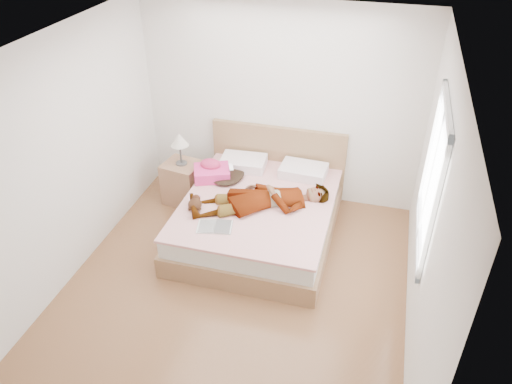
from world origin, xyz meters
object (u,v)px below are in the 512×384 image
at_px(phone, 231,167).
at_px(bed, 260,213).
at_px(towel, 211,171).
at_px(woman, 262,196).
at_px(coffee_mug, 233,201).
at_px(plush_toy, 195,203).
at_px(nightstand, 183,179).
at_px(magazine, 215,227).

distance_m(phone, bed, 0.67).
bearing_deg(towel, phone, -0.29).
relative_size(woman, coffee_mug, 13.86).
distance_m(plush_toy, nightstand, 0.99).
distance_m(woman, magazine, 0.70).
distance_m(bed, towel, 0.83).
bearing_deg(nightstand, coffee_mug, -34.33).
height_order(magazine, nightstand, nightstand).
height_order(towel, nightstand, nightstand).
relative_size(towel, coffee_mug, 4.50).
relative_size(woman, bed, 0.80).
relative_size(phone, coffee_mug, 0.84).
xyz_separation_m(phone, towel, (-0.26, 0.00, -0.10)).
xyz_separation_m(towel, coffee_mug, (0.45, -0.51, -0.05)).
relative_size(coffee_mug, plush_toy, 0.46).
bearing_deg(phone, towel, 153.94).
relative_size(phone, towel, 0.19).
distance_m(phone, coffee_mug, 0.56).
bearing_deg(plush_toy, bed, 32.96).
bearing_deg(phone, plush_toy, -132.76).
height_order(woman, phone, woman).
bearing_deg(coffee_mug, bed, 41.79).
xyz_separation_m(plush_toy, nightstand, (-0.51, 0.81, -0.25)).
bearing_deg(towel, magazine, -68.55).
xyz_separation_m(woman, magazine, (-0.38, -0.58, -0.11)).
distance_m(woman, phone, 0.65).
bearing_deg(magazine, nightstand, 127.59).
bearing_deg(bed, nightstand, 161.76).
bearing_deg(coffee_mug, magazine, -97.87).
relative_size(woman, plush_toy, 6.35).
height_order(towel, magazine, towel).
xyz_separation_m(bed, coffee_mug, (-0.26, -0.23, 0.28)).
height_order(bed, plush_toy, bed).
bearing_deg(coffee_mug, woman, 18.32).
height_order(phone, towel, towel).
relative_size(bed, towel, 3.84).
relative_size(magazine, nightstand, 0.42).
relative_size(phone, bed, 0.05).
bearing_deg(phone, coffee_mug, -95.60).
distance_m(towel, coffee_mug, 0.68).
xyz_separation_m(phone, plush_toy, (-0.21, -0.70, -0.12)).
xyz_separation_m(coffee_mug, plush_toy, (-0.40, -0.19, 0.03)).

